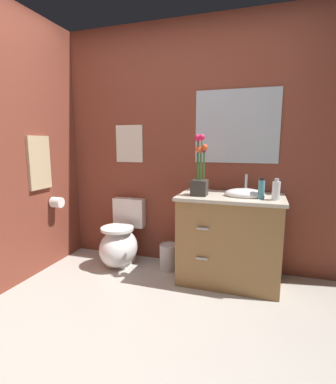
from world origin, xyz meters
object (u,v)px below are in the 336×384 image
object	(u,v)px
wall_poster	(129,144)
toilet_paper_roll	(57,202)
toilet	(121,242)
lotion_bottle	(276,190)
vanity_cabinet	(230,238)
wall_mirror	(236,127)
flower_vase	(200,173)
hanging_towel	(39,163)
trash_bin	(168,257)
soap_bottle	(261,189)

from	to	relation	value
wall_poster	toilet_paper_roll	world-z (taller)	wall_poster
toilet	lotion_bottle	xyz separation A→B (m)	(1.52, -0.13, 0.66)
vanity_cabinet	lotion_bottle	distance (m)	0.62
toilet	lotion_bottle	bearing A→B (deg)	-4.94
wall_mirror	toilet_paper_roll	xyz separation A→B (m)	(-1.77, -0.46, -0.77)
flower_vase	wall_mirror	xyz separation A→B (m)	(0.27, 0.38, 0.42)
hanging_towel	wall_mirror	bearing A→B (deg)	18.65
lotion_bottle	trash_bin	size ratio (longest dim) A/B	0.67
wall_poster	soap_bottle	bearing A→B (deg)	-15.00
toilet	toilet_paper_roll	distance (m)	0.79
trash_bin	hanging_towel	world-z (taller)	hanging_towel
trash_bin	wall_mirror	xyz separation A→B (m)	(0.62, 0.23, 1.31)
toilet	soap_bottle	xyz separation A→B (m)	(1.40, -0.11, 0.66)
lotion_bottle	wall_poster	xyz separation A→B (m)	(-1.52, 0.40, 0.38)
flower_vase	soap_bottle	world-z (taller)	flower_vase
flower_vase	vanity_cabinet	bearing A→B (deg)	17.36
vanity_cabinet	toilet_paper_roll	xyz separation A→B (m)	(-1.77, -0.17, 0.26)
toilet_paper_roll	soap_bottle	bearing A→B (deg)	2.49
flower_vase	trash_bin	world-z (taller)	flower_vase
lotion_bottle	hanging_towel	bearing A→B (deg)	-174.39
vanity_cabinet	wall_poster	world-z (taller)	wall_poster
trash_bin	toilet_paper_roll	bearing A→B (deg)	-168.58
vanity_cabinet	lotion_bottle	world-z (taller)	lotion_bottle
vanity_cabinet	wall_mirror	bearing A→B (deg)	90.55
vanity_cabinet	trash_bin	xyz separation A→B (m)	(-0.62, 0.06, -0.29)
lotion_bottle	trash_bin	bearing A→B (deg)	170.43
flower_vase	toilet_paper_roll	bearing A→B (deg)	-176.79
flower_vase	toilet_paper_roll	world-z (taller)	flower_vase
toilet	vanity_cabinet	world-z (taller)	vanity_cabinet
lotion_bottle	wall_poster	size ratio (longest dim) A/B	0.45
vanity_cabinet	wall_poster	distance (m)	1.46
vanity_cabinet	flower_vase	world-z (taller)	flower_vase
soap_bottle	hanging_towel	distance (m)	2.11
vanity_cabinet	soap_bottle	world-z (taller)	soap_bottle
toilet	trash_bin	xyz separation A→B (m)	(0.53, 0.04, -0.11)
toilet	lotion_bottle	distance (m)	1.66
flower_vase	toilet_paper_roll	xyz separation A→B (m)	(-1.49, -0.08, -0.35)
flower_vase	trash_bin	distance (m)	0.97
trash_bin	lotion_bottle	bearing A→B (deg)	-9.57
lotion_bottle	trash_bin	world-z (taller)	lotion_bottle
trash_bin	toilet_paper_roll	size ratio (longest dim) A/B	2.47
toilet	vanity_cabinet	xyz separation A→B (m)	(1.15, -0.03, 0.18)
hanging_towel	wall_poster	bearing A→B (deg)	42.12
flower_vase	lotion_bottle	distance (m)	0.66
toilet	flower_vase	size ratio (longest dim) A/B	1.26
wall_mirror	lotion_bottle	bearing A→B (deg)	-46.64
hanging_towel	flower_vase	bearing A→B (deg)	8.62
trash_bin	wall_poster	xyz separation A→B (m)	(-0.53, 0.23, 1.15)
flower_vase	wall_poster	world-z (taller)	wall_poster
flower_vase	hanging_towel	bearing A→B (deg)	-171.38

